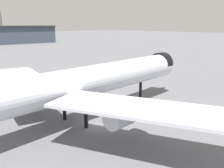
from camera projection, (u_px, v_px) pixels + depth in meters
name	position (u px, v px, depth m)	size (l,w,h in m)	color
ground	(95.00, 126.00, 41.46)	(900.00, 900.00, 0.00)	slate
airliner_near_gate	(83.00, 83.00, 42.70)	(55.32, 50.45, 14.59)	silver
baggage_tug_wing	(137.00, 77.00, 75.30)	(3.42, 3.40, 1.85)	black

